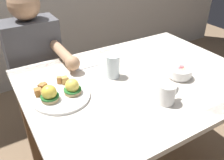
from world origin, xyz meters
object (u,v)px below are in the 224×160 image
(water_glass_near, at_px, (113,67))
(eggs_benedict_plate, at_px, (60,93))
(coffee_mug, at_px, (167,93))
(dining_table, at_px, (138,94))
(fruit_bowl, at_px, (180,73))
(fork, at_px, (87,68))
(diner_person, at_px, (37,65))

(water_glass_near, bearing_deg, eggs_benedict_plate, -172.40)
(coffee_mug, relative_size, water_glass_near, 0.89)
(eggs_benedict_plate, relative_size, water_glass_near, 2.16)
(eggs_benedict_plate, relative_size, coffee_mug, 2.42)
(dining_table, distance_m, coffee_mug, 0.29)
(fruit_bowl, distance_m, water_glass_near, 0.36)
(water_glass_near, bearing_deg, dining_table, -36.56)
(coffee_mug, height_order, water_glass_near, water_glass_near)
(fruit_bowl, bearing_deg, fork, 137.26)
(fork, height_order, water_glass_near, water_glass_near)
(dining_table, xyz_separation_m, coffee_mug, (-0.02, -0.24, 0.16))
(coffee_mug, bearing_deg, fruit_bowl, 31.53)
(water_glass_near, distance_m, diner_person, 0.61)
(diner_person, bearing_deg, water_glass_near, -61.27)
(dining_table, relative_size, fork, 7.72)
(coffee_mug, height_order, fork, coffee_mug)
(eggs_benedict_plate, xyz_separation_m, diner_person, (0.03, 0.56, -0.12))
(fork, relative_size, water_glass_near, 1.24)
(fruit_bowl, relative_size, coffee_mug, 1.08)
(coffee_mug, bearing_deg, eggs_benedict_plate, 145.13)
(dining_table, relative_size, water_glass_near, 9.60)
(eggs_benedict_plate, bearing_deg, diner_person, 87.15)
(eggs_benedict_plate, xyz_separation_m, water_glass_near, (0.31, 0.04, 0.03))
(fork, bearing_deg, eggs_benedict_plate, -138.70)
(dining_table, bearing_deg, fork, 128.44)
(dining_table, xyz_separation_m, eggs_benedict_plate, (-0.42, 0.04, 0.13))
(fruit_bowl, relative_size, diner_person, 0.11)
(coffee_mug, relative_size, diner_person, 0.10)
(coffee_mug, xyz_separation_m, water_glass_near, (-0.09, 0.32, 0.01))
(fruit_bowl, xyz_separation_m, water_glass_near, (-0.30, 0.19, 0.03))
(fork, bearing_deg, diner_person, 119.60)
(fork, bearing_deg, coffee_mug, -70.46)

